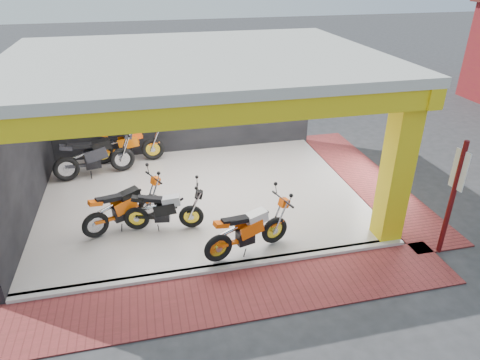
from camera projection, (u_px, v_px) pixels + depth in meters
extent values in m
plane|color=#2D2D30|center=(214.00, 241.00, 9.50)|extent=(80.00, 80.00, 0.00)
cube|color=silver|center=(201.00, 196.00, 11.21)|extent=(8.00, 6.00, 0.10)
cube|color=beige|center=(194.00, 58.00, 9.58)|extent=(8.40, 6.40, 0.20)
cube|color=black|center=(183.00, 100.00, 13.11)|extent=(8.20, 0.20, 3.50)
cube|color=black|center=(17.00, 151.00, 9.60)|extent=(0.20, 6.20, 3.50)
cube|color=yellow|center=(397.00, 168.00, 8.80)|extent=(0.50, 0.50, 3.50)
cube|color=yellow|center=(219.00, 112.00, 7.12)|extent=(8.40, 0.30, 0.40)
cube|color=yellow|center=(356.00, 63.00, 10.52)|extent=(0.30, 6.40, 0.40)
cube|color=silver|center=(223.00, 268.00, 8.59)|extent=(8.00, 0.20, 0.10)
cube|color=maroon|center=(231.00, 296.00, 7.93)|extent=(9.00, 1.40, 0.03)
cube|color=maroon|center=(367.00, 178.00, 12.19)|extent=(1.40, 7.00, 0.03)
cylinder|color=#570D0E|center=(452.00, 200.00, 8.58)|extent=(0.10, 0.10, 2.55)
cube|color=white|center=(460.00, 170.00, 8.28)|extent=(0.05, 0.36, 0.82)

